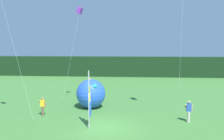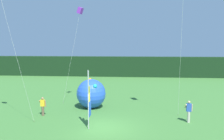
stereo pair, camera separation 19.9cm
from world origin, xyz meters
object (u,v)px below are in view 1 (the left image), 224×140
Objects in this scene: banner_flag at (89,100)px; person_near_banner at (43,106)px; person_mid_field at (189,111)px; kite_purple_box_0 at (80,11)px; inflatable_balloon at (91,94)px.

banner_flag is 2.64× the size of person_near_banner.
kite_purple_box_0 reaches higher than person_mid_field.
inflatable_balloon is at bearing 156.72° from person_mid_field.
person_near_banner is at bearing 150.67° from banner_flag.
inflatable_balloon is (-0.83, 5.34, -0.63)m from banner_flag.
person_near_banner is 9.76m from kite_purple_box_0.
inflatable_balloon reaches higher than person_mid_field.
person_near_banner is 0.16× the size of kite_purple_box_0.
inflatable_balloon is (-8.18, 3.52, 0.47)m from person_mid_field.
person_mid_field is 13.64m from kite_purple_box_0.
banner_flag is at bearing -81.13° from inflatable_balloon.
banner_flag is 1.53× the size of inflatable_balloon.
kite_purple_box_0 is (-9.51, 5.14, 8.30)m from person_mid_field.
inflatable_balloon is 0.28× the size of kite_purple_box_0.
banner_flag is 5.44m from inflatable_balloon.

